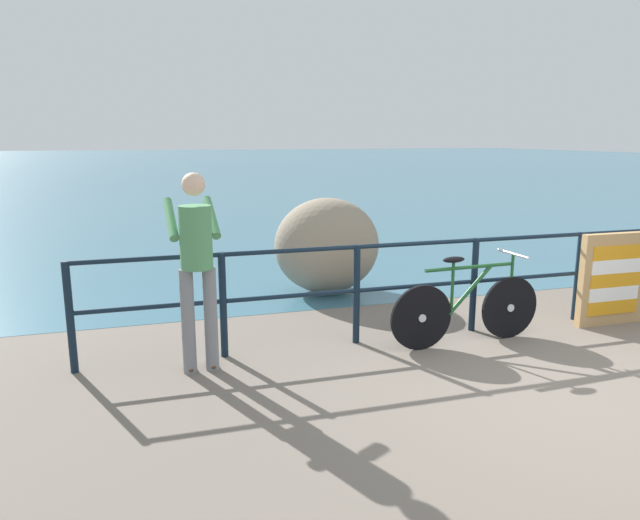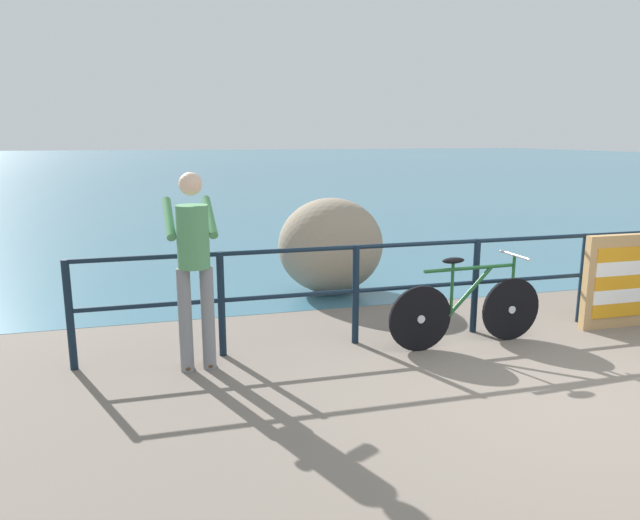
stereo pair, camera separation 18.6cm
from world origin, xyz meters
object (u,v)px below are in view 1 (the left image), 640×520
person_at_railing (197,263)px  breakwater_boulder_main (327,245)px  folded_deckchair_stack (612,279)px  bicycle (467,307)px

person_at_railing → breakwater_boulder_main: person_at_railing is taller
person_at_railing → breakwater_boulder_main: size_ratio=1.25×
folded_deckchair_stack → person_at_railing: bearing=-179.7°
person_at_railing → folded_deckchair_stack: person_at_railing is taller
breakwater_boulder_main → person_at_railing: bearing=-129.9°
bicycle → breakwater_boulder_main: breakwater_boulder_main is taller
breakwater_boulder_main → bicycle: bearing=-72.2°
folded_deckchair_stack → breakwater_boulder_main: size_ratio=0.73×
bicycle → breakwater_boulder_main: size_ratio=1.20×
person_at_railing → folded_deckchair_stack: 4.56m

